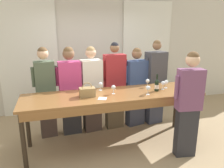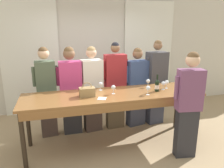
% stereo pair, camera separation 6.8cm
% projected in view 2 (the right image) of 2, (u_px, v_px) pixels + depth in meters
% --- Properties ---
extents(ground_plane, '(18.00, 18.00, 0.00)m').
position_uv_depth(ground_plane, '(113.00, 144.00, 4.00)').
color(ground_plane, tan).
extents(wall_back, '(12.00, 0.06, 2.80)m').
position_uv_depth(wall_back, '(93.00, 54.00, 5.47)').
color(wall_back, beige).
rests_on(wall_back, ground_plane).
extents(curtain_panel_left, '(1.32, 0.03, 2.69)m').
position_uv_depth(curtain_panel_left, '(30.00, 59.00, 5.06)').
color(curtain_panel_left, white).
rests_on(curtain_panel_left, ground_plane).
extents(curtain_panel_right, '(1.32, 0.03, 2.69)m').
position_uv_depth(curtain_panel_right, '(148.00, 55.00, 5.79)').
color(curtain_panel_right, white).
rests_on(curtain_panel_right, ground_plane).
extents(tasting_bar, '(3.07, 0.83, 0.97)m').
position_uv_depth(tasting_bar, '(114.00, 99.00, 3.73)').
color(tasting_bar, brown).
rests_on(tasting_bar, ground_plane).
extents(wine_bottle, '(0.07, 0.07, 0.30)m').
position_uv_depth(wine_bottle, '(157.00, 85.00, 3.85)').
color(wine_bottle, black).
rests_on(wine_bottle, tasting_bar).
extents(handbag, '(0.25, 0.15, 0.24)m').
position_uv_depth(handbag, '(87.00, 92.00, 3.59)').
color(handbag, '#997A4C').
rests_on(handbag, tasting_bar).
extents(wine_glass_front_left, '(0.07, 0.07, 0.15)m').
position_uv_depth(wine_glass_front_left, '(148.00, 81.00, 4.10)').
color(wine_glass_front_left, white).
rests_on(wine_glass_front_left, tasting_bar).
extents(wine_glass_front_mid, '(0.07, 0.07, 0.15)m').
position_uv_depth(wine_glass_front_mid, '(148.00, 88.00, 3.65)').
color(wine_glass_front_mid, white).
rests_on(wine_glass_front_mid, tasting_bar).
extents(wine_glass_front_right, '(0.07, 0.07, 0.15)m').
position_uv_depth(wine_glass_front_right, '(114.00, 87.00, 3.70)').
color(wine_glass_front_right, white).
rests_on(wine_glass_front_right, tasting_bar).
extents(wine_glass_center_left, '(0.07, 0.07, 0.15)m').
position_uv_depth(wine_glass_center_left, '(167.00, 82.00, 4.03)').
color(wine_glass_center_left, white).
rests_on(wine_glass_center_left, tasting_bar).
extents(wine_glass_center_mid, '(0.07, 0.07, 0.15)m').
position_uv_depth(wine_glass_center_mid, '(163.00, 84.00, 3.94)').
color(wine_glass_center_mid, white).
rests_on(wine_glass_center_mid, tasting_bar).
extents(wine_glass_center_right, '(0.07, 0.07, 0.15)m').
position_uv_depth(wine_glass_center_right, '(101.00, 84.00, 3.91)').
color(wine_glass_center_right, white).
rests_on(wine_glass_center_right, tasting_bar).
extents(napkin, '(0.17, 0.17, 0.00)m').
position_uv_depth(napkin, '(102.00, 98.00, 3.49)').
color(napkin, white).
rests_on(napkin, tasting_bar).
extents(guest_olive_jacket, '(0.47, 0.29, 1.74)m').
position_uv_depth(guest_olive_jacket, '(47.00, 91.00, 4.12)').
color(guest_olive_jacket, '#473833').
rests_on(guest_olive_jacket, ground_plane).
extents(guest_pink_top, '(0.53, 0.27, 1.73)m').
position_uv_depth(guest_pink_top, '(71.00, 90.00, 4.24)').
color(guest_pink_top, '#28282D').
rests_on(guest_pink_top, ground_plane).
extents(guest_cream_sweater, '(0.51, 0.31, 1.72)m').
position_uv_depth(guest_cream_sweater, '(92.00, 89.00, 4.34)').
color(guest_cream_sweater, '#473833').
rests_on(guest_cream_sweater, ground_plane).
extents(guest_striped_shirt, '(0.54, 0.25, 1.79)m').
position_uv_depth(guest_striped_shirt, '(115.00, 86.00, 4.45)').
color(guest_striped_shirt, brown).
rests_on(guest_striped_shirt, ground_plane).
extents(guest_navy_coat, '(0.56, 0.32, 1.67)m').
position_uv_depth(guest_navy_coat, '(137.00, 87.00, 4.58)').
color(guest_navy_coat, '#383D51').
rests_on(guest_navy_coat, ground_plane).
extents(guest_beige_cap, '(0.52, 0.33, 1.81)m').
position_uv_depth(guest_beige_cap, '(156.00, 83.00, 4.67)').
color(guest_beige_cap, '#383D51').
rests_on(guest_beige_cap, ground_plane).
extents(host_pouring, '(0.51, 0.25, 1.74)m').
position_uv_depth(host_pouring, '(189.00, 104.00, 3.43)').
color(host_pouring, '#28282D').
rests_on(host_pouring, ground_plane).
extents(potted_plant, '(0.27, 0.27, 0.61)m').
position_uv_depth(potted_plant, '(169.00, 93.00, 5.97)').
color(potted_plant, '#4C4C51').
rests_on(potted_plant, ground_plane).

